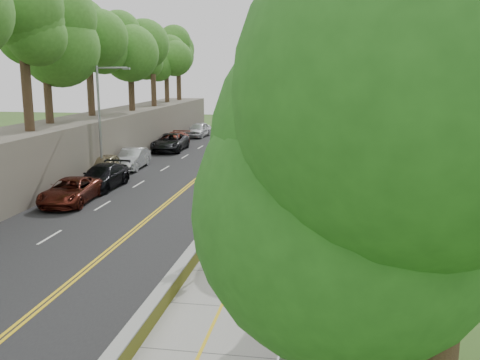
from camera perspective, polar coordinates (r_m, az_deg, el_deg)
The scene contains 24 objects.
ground at distance 24.07m, azimuth -4.32°, elevation -7.05°, with size 140.00×140.00×0.00m, color #33511E.
road at distance 39.45m, azimuth -6.81°, elevation 0.35°, with size 11.20×66.00×0.04m, color black.
sidewalk at distance 38.03m, azimuth 4.78°, elevation -0.02°, with size 4.20×66.00×0.05m, color gray.
jersey_barrier at distance 38.22m, azimuth 1.34°, elevation 0.49°, with size 0.42×66.00×0.60m, color #CCD21A.
rock_embankment at distance 42.09m, azimuth -17.55°, elevation 3.34°, with size 5.00×66.00×4.00m, color #595147.
chainlink_fence at distance 37.74m, azimuth 7.98°, elevation 1.32°, with size 0.04×66.00×2.00m, color slate.
trees_embankment at distance 41.57m, azimuth -17.65°, elevation 15.00°, with size 6.40×66.00×13.00m, color #3F8026, non-canonical shape.
trees_fenceside at distance 37.17m, azimuth 11.93°, elevation 10.33°, with size 7.00×66.00×14.00m, color #317A24, non-canonical shape.
streetlight at distance 39.61m, azimuth -14.48°, elevation 6.86°, with size 2.52×0.22×8.00m.
signpost at distance 20.45m, azimuth -3.54°, elevation -4.68°, with size 0.62×0.09×3.10m.
construction_barrel at distance 41.26m, azimuth 5.80°, elevation 1.61°, with size 0.60×0.60×0.98m, color #D94E1A.
concrete_block at distance 20.38m, azimuth 2.35°, elevation -9.36°, with size 1.06×0.79×0.70m, color slate.
car_2 at distance 32.70m, azimuth -17.64°, elevation -1.14°, with size 2.42×5.24×1.46m, color #4D1810.
car_3 at distance 36.27m, azimuth -14.44°, elevation 0.34°, with size 2.17×5.34×1.55m, color black.
car_4 at distance 40.43m, azimuth -14.20°, elevation 1.51°, with size 1.85×4.60×1.57m, color tan.
car_5 at distance 42.99m, azimuth -11.42°, elevation 2.25°, with size 1.69×4.85×1.60m, color #AAACB1.
car_6 at distance 51.92m, azimuth -7.47°, elevation 4.00°, with size 2.74×5.94×1.65m, color black.
car_7 at distance 54.07m, azimuth -7.01°, elevation 4.25°, with size 2.12×5.22×1.52m, color maroon.
car_8 at distance 62.56m, azimuth -4.45°, elevation 5.37°, with size 1.98×4.91×1.67m, color silver.
painter_0 at distance 24.56m, azimuth -2.10°, elevation -4.27°, with size 0.90×0.58×1.84m, color gold.
painter_1 at distance 31.54m, azimuth 0.53°, elevation -0.92°, with size 0.57×0.37×1.57m, color beige.
painter_2 at distance 24.56m, azimuth -2.10°, elevation -4.29°, with size 0.89×0.69×1.82m, color black.
painter_3 at distance 30.89m, azimuth 0.35°, elevation -1.02°, with size 1.13×0.65×1.74m, color #9B6536.
person_far at distance 44.13m, azimuth 7.63°, elevation 2.75°, with size 1.04×0.43×1.78m, color black.
Camera 1 is at (5.49, -22.13, 7.71)m, focal length 40.00 mm.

